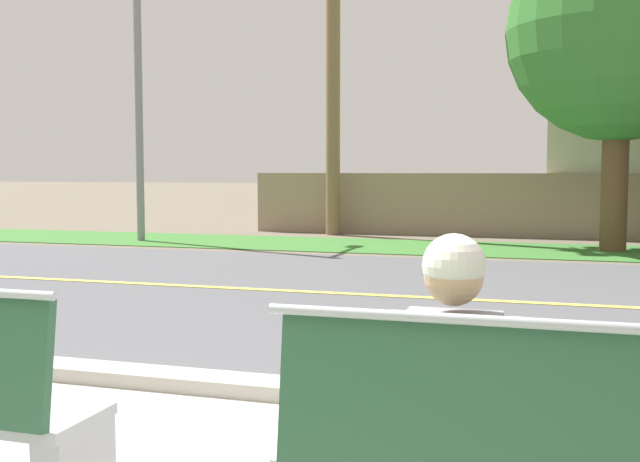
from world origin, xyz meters
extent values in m
plane|color=#665B4C|center=(0.00, 8.00, 0.00)|extent=(140.00, 140.00, 0.00)
cube|color=#ADA89E|center=(0.00, 2.35, 0.06)|extent=(44.00, 0.30, 0.11)
cube|color=#515156|center=(0.00, 6.50, 0.00)|extent=(52.00, 8.00, 0.01)
cube|color=#E0CC4C|center=(0.00, 6.50, 0.01)|extent=(48.00, 0.14, 0.01)
cube|color=#38702D|center=(0.00, 12.25, 0.01)|extent=(48.00, 2.80, 0.02)
cube|color=#285138|center=(1.42, 0.26, 0.71)|extent=(1.87, 0.12, 0.52)
cylinder|color=#9EA0A8|center=(1.42, 0.25, 0.99)|extent=(1.95, 0.04, 0.04)
cylinder|color=#333D56|center=(0.96, 0.65, 0.51)|extent=(0.15, 0.42, 0.15)
cylinder|color=#333D56|center=(1.14, 0.65, 0.51)|extent=(0.15, 0.42, 0.15)
cube|color=gray|center=(1.05, 0.46, 0.71)|extent=(0.34, 0.20, 0.52)
cylinder|color=gray|center=(0.84, 0.48, 0.73)|extent=(0.09, 0.09, 0.46)
cylinder|color=gray|center=(1.27, 0.48, 0.73)|extent=(0.09, 0.09, 0.46)
sphere|color=tan|center=(1.05, 0.47, 1.10)|extent=(0.21, 0.21, 0.21)
sphere|color=beige|center=(1.05, 0.47, 1.14)|extent=(0.22, 0.22, 0.22)
cylinder|color=gray|center=(-6.82, 11.85, 3.77)|extent=(0.16, 0.16, 7.54)
cylinder|color=brown|center=(2.37, 12.59, 1.23)|extent=(0.46, 0.46, 2.47)
sphere|color=#33752D|center=(2.37, 12.59, 3.95)|extent=(3.95, 3.95, 3.95)
cylinder|color=brown|center=(-3.48, 14.55, 4.72)|extent=(0.32, 0.32, 9.44)
cube|color=gray|center=(1.02, 15.16, 0.70)|extent=(13.00, 0.36, 1.40)
camera|label=1|loc=(1.40, -2.25, 1.47)|focal=43.36mm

